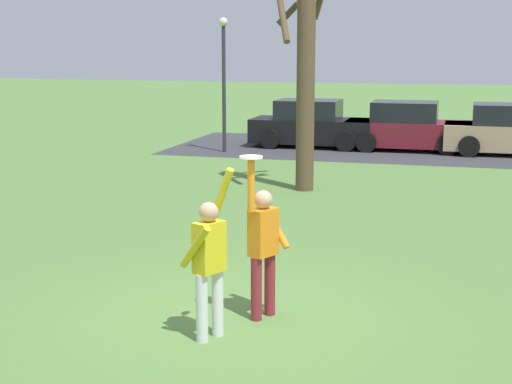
% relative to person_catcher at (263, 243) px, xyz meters
% --- Properties ---
extents(ground_plane, '(120.00, 120.00, 0.00)m').
position_rel_person_catcher_xyz_m(ground_plane, '(-0.38, -0.05, -0.98)').
color(ground_plane, '#567F3D').
extents(person_catcher, '(0.51, 0.59, 2.08)m').
position_rel_person_catcher_xyz_m(person_catcher, '(0.00, 0.00, 0.00)').
color(person_catcher, maroon).
rests_on(person_catcher, ground_plane).
extents(person_defender, '(0.60, 0.65, 2.04)m').
position_rel_person_catcher_xyz_m(person_defender, '(-0.42, -0.86, -0.00)').
color(person_defender, silver).
rests_on(person_defender, ground_plane).
extents(frisbee_disc, '(0.28, 0.28, 0.02)m').
position_rel_person_catcher_xyz_m(frisbee_disc, '(-0.10, -0.20, 1.11)').
color(frisbee_disc, white).
rests_on(frisbee_disc, person_catcher).
extents(parked_car_black, '(4.11, 2.06, 1.59)m').
position_rel_person_catcher_xyz_m(parked_car_black, '(-2.64, 16.40, -0.25)').
color(parked_car_black, black).
rests_on(parked_car_black, ground_plane).
extents(parked_car_maroon, '(4.11, 2.06, 1.59)m').
position_rel_person_catcher_xyz_m(parked_car_maroon, '(0.57, 16.40, -0.25)').
color(parked_car_maroon, maroon).
rests_on(parked_car_maroon, ground_plane).
extents(parked_car_tan, '(4.11, 2.06, 1.59)m').
position_rel_person_catcher_xyz_m(parked_car_tan, '(3.77, 16.20, -0.25)').
color(parked_car_tan, tan).
rests_on(parked_car_tan, ground_plane).
extents(parking_strip, '(15.68, 6.40, 0.01)m').
position_rel_person_catcher_xyz_m(parking_strip, '(0.67, 16.38, -0.98)').
color(parking_strip, '#38383D').
rests_on(parking_strip, ground_plane).
extents(bare_tree_tall, '(1.65, 1.72, 6.29)m').
position_rel_person_catcher_xyz_m(bare_tree_tall, '(-1.26, 8.65, 2.35)').
color(bare_tree_tall, brown).
rests_on(bare_tree_tall, ground_plane).
extents(lamppost_by_lot, '(0.28, 0.28, 4.26)m').
position_rel_person_catcher_xyz_m(lamppost_by_lot, '(-5.10, 14.38, 1.60)').
color(lamppost_by_lot, '#2D2D33').
rests_on(lamppost_by_lot, ground_plane).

